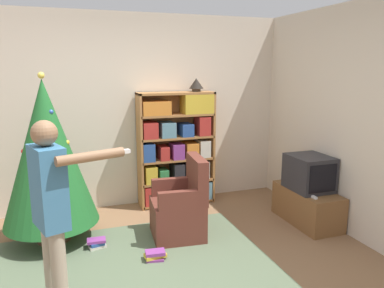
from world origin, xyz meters
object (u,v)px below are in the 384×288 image
at_px(bookshelf, 177,149).
at_px(television, 309,173).
at_px(standing_person, 52,209).
at_px(armchair, 181,209).
at_px(table_lamp, 196,84).
at_px(christmas_tree, 47,153).

relative_size(bookshelf, television, 3.01).
bearing_deg(standing_person, armchair, 111.99).
bearing_deg(standing_person, table_lamp, 120.67).
distance_m(standing_person, table_lamp, 2.95).
distance_m(armchair, table_lamp, 1.79).
height_order(standing_person, table_lamp, table_lamp).
xyz_separation_m(christmas_tree, table_lamp, (1.93, 0.68, 0.67)).
distance_m(television, table_lamp, 1.88).
height_order(christmas_tree, table_lamp, christmas_tree).
height_order(armchair, table_lamp, table_lamp).
distance_m(christmas_tree, armchair, 1.57).
xyz_separation_m(christmas_tree, standing_person, (0.07, -1.48, -0.08)).
relative_size(armchair, standing_person, 0.59).
bearing_deg(bookshelf, standing_person, -126.42).
xyz_separation_m(bookshelf, armchair, (-0.28, -1.03, -0.46)).
bearing_deg(bookshelf, christmas_tree, -157.90).
bearing_deg(table_lamp, christmas_tree, -160.60).
relative_size(television, christmas_tree, 0.28).
bearing_deg(bookshelf, table_lamp, 1.94).
distance_m(television, christmas_tree, 3.03).
bearing_deg(armchair, television, 89.91).
bearing_deg(television, table_lamp, 130.97).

